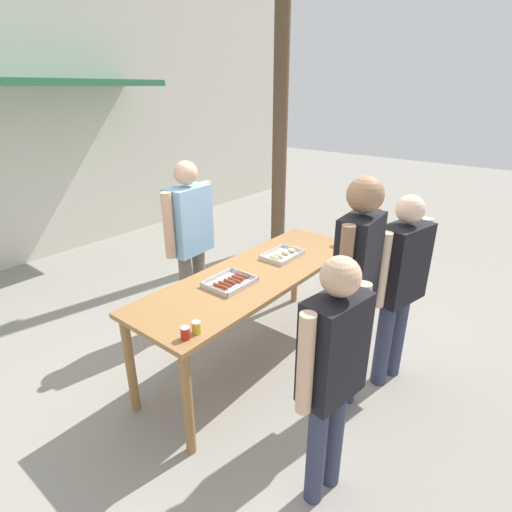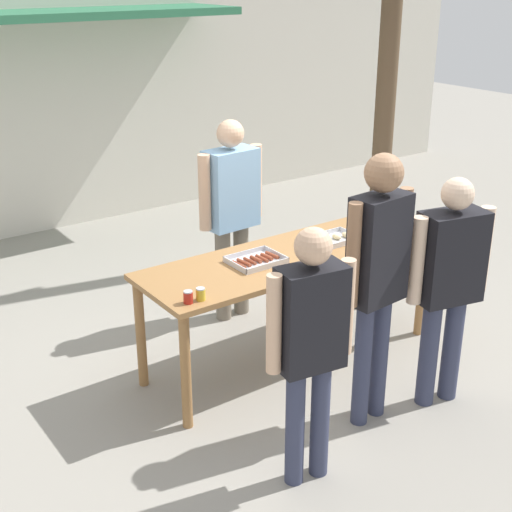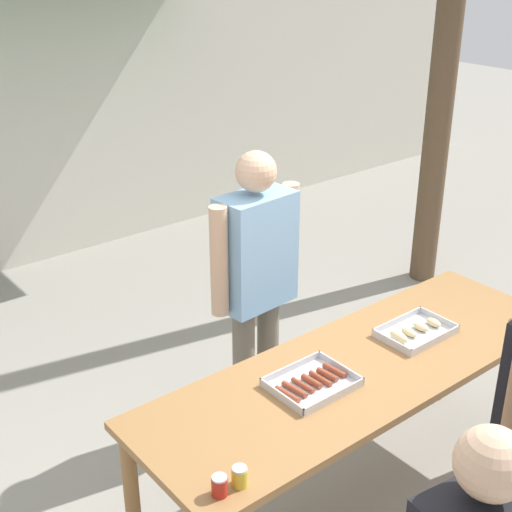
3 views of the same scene
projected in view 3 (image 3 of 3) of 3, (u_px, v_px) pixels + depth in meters
ground_plane at (352, 503)px, 3.78m from camera, size 24.00×24.00×0.00m
building_facade_back at (6, 1)px, 5.66m from camera, size 12.00×1.11×4.50m
serving_table at (361, 382)px, 3.46m from camera, size 2.35×0.76×0.88m
food_tray_sausages at (312, 383)px, 3.25m from camera, size 0.37×0.30×0.04m
food_tray_buns at (415, 332)px, 3.66m from camera, size 0.38×0.26×0.06m
condiment_jar_mustard at (220, 486)px, 2.61m from camera, size 0.06×0.06×0.08m
condiment_jar_ketchup at (240, 477)px, 2.66m from camera, size 0.06×0.06×0.08m
person_server_behind_table at (256, 272)px, 4.00m from camera, size 0.63×0.27×1.72m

